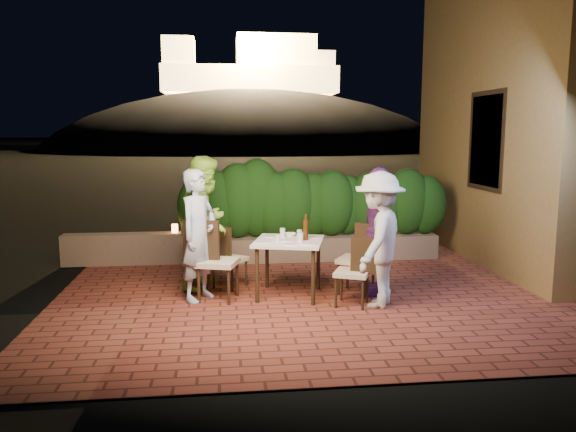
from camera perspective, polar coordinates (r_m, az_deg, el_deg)
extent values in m
plane|color=black|center=(7.36, 3.89, -8.54)|extent=(400.00, 400.00, 0.00)
cube|color=brown|center=(7.85, 3.22, -7.86)|extent=(7.00, 6.00, 0.15)
cube|color=olive|center=(10.18, 22.52, 9.94)|extent=(1.60, 5.00, 5.00)
cube|color=black|center=(9.37, 19.63, 7.20)|extent=(0.08, 1.00, 1.40)
cube|color=black|center=(9.37, 19.58, 7.21)|extent=(0.06, 1.15, 1.55)
cube|color=#7A614D|center=(9.54, 2.58, -3.19)|extent=(4.20, 0.55, 0.40)
cube|color=#7A614D|center=(9.53, -15.56, -3.21)|extent=(2.20, 0.30, 0.50)
ellipsoid|color=black|center=(67.28, -3.78, 3.34)|extent=(52.00, 40.00, 22.00)
cylinder|color=white|center=(7.14, -2.49, -2.65)|extent=(0.20, 0.20, 0.01)
cylinder|color=white|center=(7.53, -1.77, -2.06)|extent=(0.20, 0.20, 0.01)
cylinder|color=white|center=(7.05, 2.10, -2.78)|extent=(0.25, 0.25, 0.01)
cylinder|color=white|center=(7.47, 2.57, -2.14)|extent=(0.20, 0.20, 0.01)
cylinder|color=white|center=(7.26, -0.21, -2.44)|extent=(0.24, 0.24, 0.01)
cylinder|color=white|center=(7.00, 0.42, -2.87)|extent=(0.20, 0.20, 0.01)
cylinder|color=silver|center=(7.14, -1.05, -2.29)|extent=(0.06, 0.06, 0.10)
cylinder|color=silver|center=(7.48, -0.56, -1.70)|extent=(0.07, 0.07, 0.12)
cylinder|color=silver|center=(7.18, 1.28, -2.15)|extent=(0.07, 0.07, 0.12)
cylinder|color=silver|center=(7.38, 1.18, -1.85)|extent=(0.07, 0.07, 0.12)
imported|color=white|center=(7.56, 0.20, -1.90)|extent=(0.20, 0.20, 0.04)
imported|color=#A1B0D0|center=(7.21, -9.06, -1.93)|extent=(0.68, 0.73, 1.69)
imported|color=#A5E146|center=(7.76, -8.26, -0.66)|extent=(1.00, 1.09, 1.82)
imported|color=silver|center=(6.96, 9.21, -2.36)|extent=(1.09, 1.25, 1.67)
imported|color=#662674|center=(7.48, 9.16, -1.54)|extent=(0.71, 1.07, 1.69)
cylinder|color=orange|center=(9.38, -11.43, -1.25)|extent=(0.10, 0.10, 0.14)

